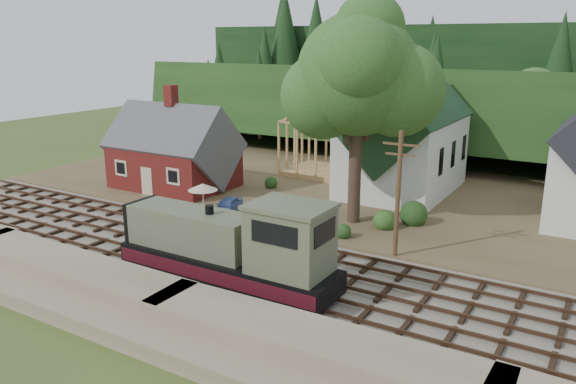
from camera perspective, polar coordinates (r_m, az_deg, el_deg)
The scene contains 16 objects.
ground at distance 34.04m, azimuth -3.59°, elevation -7.43°, with size 140.00×140.00×0.00m, color #384C1E.
embankment at distance 28.16m, azimuth -13.70°, elevation -12.97°, with size 64.00×5.00×1.60m, color #7F7259.
railroad_bed at distance 34.01m, azimuth -3.60°, elevation -7.31°, with size 64.00×11.00×0.16m, color #726B5B.
village_flat at distance 49.05m, azimuth 8.41°, elevation -0.23°, with size 64.00×26.00×0.30m, color brown.
hillside at distance 71.32m, azimuth 15.96°, elevation 4.07°, with size 70.00×28.00×8.00m, color #1E3F19.
ridge at distance 86.66m, azimuth 18.82°, elevation 5.74°, with size 80.00×20.00×12.00m, color black.
depot at distance 51.02m, azimuth -11.49°, elevation 3.77°, with size 10.80×7.41×9.00m.
church at distance 48.81m, azimuth 11.58°, elevation 5.60°, with size 8.40×15.17×13.00m.
timber_frame at distance 54.34m, azimuth 4.34°, elevation 4.78°, with size 8.20×6.20×6.99m.
lattice_tower at distance 58.94m, azimuth 7.17°, elevation 12.15°, with size 3.20×3.20×12.12m.
big_tree at distance 39.28m, azimuth 7.36°, elevation 10.91°, with size 10.90×8.40×14.70m.
telegraph_pole_near at distance 34.02m, azimuth 11.13°, elevation -0.14°, with size 2.20×0.28×8.00m.
locomotive at distance 30.49m, azimuth -5.56°, elevation -5.71°, with size 12.82×3.20×5.10m.
car_blue at distance 42.88m, azimuth -6.18°, elevation -1.39°, with size 1.40×3.48×1.19m, color #5A77C2.
car_green at distance 54.11m, azimuth -16.47°, elevation 1.65°, with size 1.41×4.04×1.33m, color #6B9768.
patio_set at distance 42.19m, azimuth -8.65°, elevation 0.37°, with size 2.22×2.22×2.47m.
Camera 1 is at (17.98, -25.75, 13.11)m, focal length 35.00 mm.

